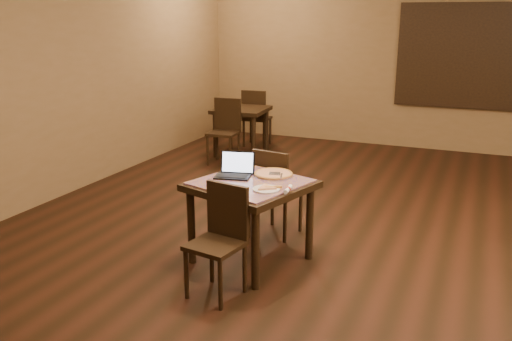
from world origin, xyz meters
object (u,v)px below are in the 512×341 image
at_px(pizza_pan, 273,175).
at_px(other_table_b_chair_far, 256,115).
at_px(chair_main_far, 275,188).
at_px(other_table_b_chair_near, 225,127).
at_px(laptop, 235,170).
at_px(other_table_b, 241,116).
at_px(tiled_table, 251,192).
at_px(chair_main_near, 221,234).

height_order(pizza_pan, other_table_b_chair_far, other_table_b_chair_far).
xyz_separation_m(chair_main_far, other_table_b_chair_near, (-1.73, 2.40, 0.03)).
bearing_deg(other_table_b_chair_far, laptop, 106.54).
relative_size(laptop, other_table_b_chair_far, 0.37).
relative_size(chair_main_far, other_table_b_chair_near, 0.94).
xyz_separation_m(chair_main_far, other_table_b_chair_far, (-1.72, 3.53, 0.03)).
height_order(laptop, other_table_b_chair_near, laptop).
xyz_separation_m(pizza_pan, other_table_b, (-1.86, 3.34, -0.14)).
distance_m(other_table_b_chair_near, other_table_b_chair_far, 1.13).
xyz_separation_m(tiled_table, laptop, (-0.20, 0.10, 0.16)).
xyz_separation_m(other_table_b_chair_near, other_table_b_chair_far, (0.01, 1.13, 0.00)).
distance_m(tiled_table, pizza_pan, 0.29).
xyz_separation_m(tiled_table, other_table_b, (-1.74, 3.58, -0.04)).
bearing_deg(tiled_table, chair_main_near, -71.45).
bearing_deg(chair_main_near, other_table_b_chair_far, 119.36).
bearing_deg(tiled_table, laptop, 170.78).
relative_size(laptop, other_table_b, 0.42).
height_order(pizza_pan, other_table_b_chair_near, other_table_b_chair_near).
xyz_separation_m(pizza_pan, other_table_b_chair_far, (-1.85, 3.91, -0.22)).
bearing_deg(tiled_table, other_table_b_chair_far, 130.07).
bearing_deg(other_table_b_chair_far, other_table_b, 85.16).
height_order(chair_main_far, other_table_b_chair_far, other_table_b_chair_far).
distance_m(pizza_pan, other_table_b, 3.83).
relative_size(chair_main_near, laptop, 2.51).
bearing_deg(pizza_pan, other_table_b, 119.09).
distance_m(chair_main_near, other_table_b, 4.56).
height_order(tiled_table, chair_main_far, chair_main_far).
relative_size(chair_main_far, laptop, 2.56).
bearing_deg(pizza_pan, chair_main_far, 109.07).
bearing_deg(laptop, chair_main_far, 56.83).
xyz_separation_m(chair_main_near, other_table_b, (-1.75, 4.21, 0.12)).
xyz_separation_m(chair_main_far, laptop, (-0.19, -0.52, 0.31)).
bearing_deg(laptop, other_table_b_chair_near, 104.64).
xyz_separation_m(tiled_table, chair_main_near, (0.01, -0.62, -0.15)).
xyz_separation_m(chair_main_near, other_table_b_chair_near, (-1.76, 3.64, 0.04)).
bearing_deg(chair_main_near, chair_main_far, 100.37).
distance_m(chair_main_near, other_table_b_chair_far, 5.08).
distance_m(tiled_table, other_table_b, 3.98).
bearing_deg(chair_main_far, other_table_b_chair_near, -45.67).
relative_size(chair_main_near, pizza_pan, 2.49).
distance_m(other_table_b, other_table_b_chair_near, 0.57).
distance_m(chair_main_near, laptop, 0.82).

